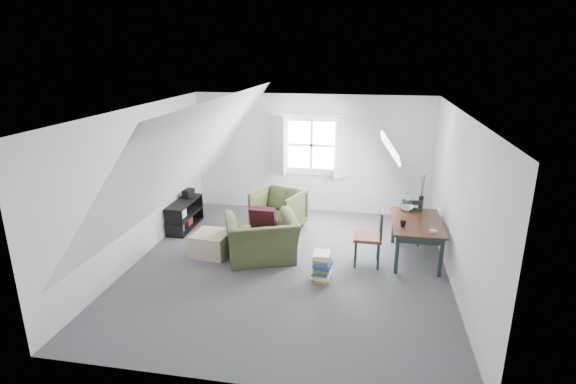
% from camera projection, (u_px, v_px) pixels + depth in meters
% --- Properties ---
extents(floor, '(5.50, 5.50, 0.00)m').
position_uv_depth(floor, '(288.00, 266.00, 7.28)').
color(floor, '#4C4C50').
rests_on(floor, ground).
extents(ceiling, '(5.50, 5.50, 0.00)m').
position_uv_depth(ceiling, '(288.00, 111.00, 6.53)').
color(ceiling, white).
rests_on(ceiling, wall_back).
extents(wall_back, '(5.00, 0.00, 5.00)m').
position_uv_depth(wall_back, '(312.00, 154.00, 9.49)').
color(wall_back, silver).
rests_on(wall_back, ground).
extents(wall_front, '(5.00, 0.00, 5.00)m').
position_uv_depth(wall_front, '(238.00, 278.00, 4.33)').
color(wall_front, silver).
rests_on(wall_front, ground).
extents(wall_left, '(0.00, 5.50, 5.50)m').
position_uv_depth(wall_left, '(138.00, 185.00, 7.33)').
color(wall_left, silver).
rests_on(wall_left, ground).
extents(wall_right, '(0.00, 5.50, 5.50)m').
position_uv_depth(wall_right, '(459.00, 202.00, 6.48)').
color(wall_right, silver).
rests_on(wall_right, ground).
extents(slope_left, '(3.19, 5.50, 4.48)m').
position_uv_depth(slope_left, '(191.00, 155.00, 7.01)').
color(slope_left, white).
rests_on(slope_left, wall_left).
extents(slope_right, '(3.19, 5.50, 4.48)m').
position_uv_depth(slope_right, '(394.00, 164.00, 6.48)').
color(slope_right, white).
rests_on(slope_right, wall_right).
extents(dormer_window, '(1.71, 0.35, 1.30)m').
position_uv_depth(dormer_window, '(311.00, 145.00, 9.36)').
color(dormer_window, white).
rests_on(dormer_window, wall_back).
extents(skylight, '(0.35, 0.75, 0.47)m').
position_uv_depth(skylight, '(390.00, 148.00, 7.71)').
color(skylight, white).
rests_on(skylight, slope_right).
extents(armchair_near, '(1.43, 1.35, 0.74)m').
position_uv_depth(armchair_near, '(262.00, 259.00, 7.54)').
color(armchair_near, '#3E4725').
rests_on(armchair_near, floor).
extents(armchair_far, '(1.10, 1.11, 0.80)m').
position_uv_depth(armchair_far, '(279.00, 229.00, 8.80)').
color(armchair_far, '#3E4725').
rests_on(armchair_far, floor).
extents(throw_pillow, '(0.44, 0.26, 0.45)m').
position_uv_depth(throw_pillow, '(263.00, 219.00, 7.49)').
color(throw_pillow, '#3B101A').
rests_on(throw_pillow, armchair_near).
extents(ottoman, '(0.63, 0.63, 0.39)m').
position_uv_depth(ottoman, '(212.00, 244.00, 7.66)').
color(ottoman, tan).
rests_on(ottoman, floor).
extents(dining_table, '(0.80, 1.34, 0.67)m').
position_uv_depth(dining_table, '(417.00, 226.00, 7.39)').
color(dining_table, '#361D11').
rests_on(dining_table, floor).
extents(demijohn, '(0.22, 0.22, 0.31)m').
position_uv_depth(demijohn, '(406.00, 204.00, 7.77)').
color(demijohn, silver).
rests_on(demijohn, dining_table).
extents(vase_twigs, '(0.08, 0.09, 0.64)m').
position_uv_depth(vase_twigs, '(421.00, 203.00, 7.82)').
color(vase_twigs, black).
rests_on(vase_twigs, dining_table).
extents(cup, '(0.13, 0.13, 0.10)m').
position_uv_depth(cup, '(403.00, 227.00, 7.13)').
color(cup, black).
rests_on(cup, dining_table).
extents(paper_box, '(0.13, 0.11, 0.04)m').
position_uv_depth(paper_box, '(433.00, 231.00, 6.90)').
color(paper_box, white).
rests_on(paper_box, dining_table).
extents(dining_chair_far, '(0.41, 0.41, 0.87)m').
position_uv_depth(dining_chair_far, '(410.00, 219.00, 8.04)').
color(dining_chair_far, brown).
rests_on(dining_chair_far, floor).
extents(dining_chair_near, '(0.44, 0.44, 0.95)m').
position_uv_depth(dining_chair_near, '(370.00, 236.00, 7.21)').
color(dining_chair_near, brown).
rests_on(dining_chair_near, floor).
extents(media_shelf, '(0.36, 1.07, 0.55)m').
position_uv_depth(media_shelf, '(184.00, 216.00, 8.77)').
color(media_shelf, black).
rests_on(media_shelf, floor).
extents(electronics_box, '(0.21, 0.25, 0.18)m').
position_uv_depth(electronics_box, '(188.00, 194.00, 8.92)').
color(electronics_box, black).
rests_on(electronics_box, media_shelf).
extents(magazine_stack, '(0.33, 0.39, 0.44)m').
position_uv_depth(magazine_stack, '(322.00, 267.00, 6.79)').
color(magazine_stack, '#B29933').
rests_on(magazine_stack, floor).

